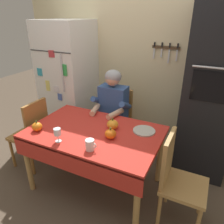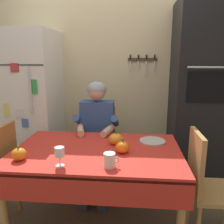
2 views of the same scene
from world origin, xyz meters
TOP-DOWN VIEW (x-y plane):
  - back_wall_assembly at (0.05, 1.35)m, footprint 3.70×0.13m
  - refrigerator at (-0.95, 0.96)m, footprint 0.68×0.71m
  - wall_oven at (1.05, 1.00)m, footprint 0.60×0.64m
  - dining_table at (0.00, 0.08)m, footprint 1.40×0.90m
  - chair_behind_person at (-0.09, 0.87)m, footprint 0.40×0.40m
  - seated_person at (-0.09, 0.68)m, footprint 0.47×0.55m
  - chair_right_side at (0.90, 0.04)m, footprint 0.40×0.40m
  - coffee_mug at (0.14, -0.22)m, footprint 0.11×0.08m
  - wine_glass at (-0.21, -0.23)m, footprint 0.07×0.07m
  - pumpkin_large at (0.22, 0.05)m, footprint 0.12×0.12m
  - pumpkin_medium at (0.15, 0.23)m, footprint 0.12×0.12m
  - pumpkin_small at (-0.55, -0.16)m, footprint 0.11×0.11m
  - serving_tray at (0.48, 0.32)m, footprint 0.24×0.24m

SIDE VIEW (x-z plane):
  - chair_behind_person at x=-0.09m, z-range 0.05..0.98m
  - chair_right_side at x=0.90m, z-range 0.05..0.98m
  - dining_table at x=0.00m, z-range 0.29..1.03m
  - seated_person at x=-0.09m, z-range 0.11..1.36m
  - serving_tray at x=0.48m, z-range 0.74..0.76m
  - pumpkin_small at x=-0.55m, z-range 0.73..0.85m
  - pumpkin_large at x=0.22m, z-range 0.73..0.85m
  - pumpkin_medium at x=0.15m, z-range 0.73..0.85m
  - coffee_mug at x=0.14m, z-range 0.74..0.84m
  - wine_glass at x=-0.21m, z-range 0.77..0.91m
  - refrigerator at x=-0.95m, z-range 0.00..1.80m
  - wall_oven at x=1.05m, z-range 0.00..2.10m
  - back_wall_assembly at x=0.05m, z-range 0.00..2.60m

